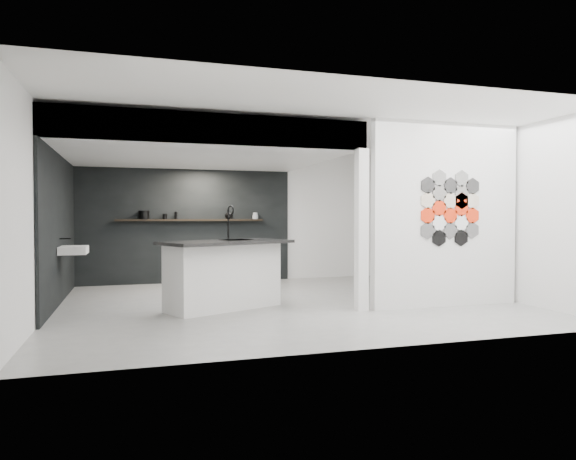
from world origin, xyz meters
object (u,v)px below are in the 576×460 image
at_px(kettle, 229,216).
at_px(glass_vase, 255,216).
at_px(partition_panel, 446,215).
at_px(glass_bowl, 255,217).
at_px(kitchen_island, 224,274).
at_px(stockpot, 144,215).
at_px(wall_basin, 74,250).
at_px(utensil_cup, 165,216).
at_px(bottle_dark, 176,215).

distance_m(kettle, glass_vase, 0.57).
bearing_deg(partition_panel, glass_bowl, 118.23).
relative_size(kitchen_island, stockpot, 10.06).
distance_m(wall_basin, utensil_cup, 2.61).
distance_m(kitchen_island, glass_vase, 3.46).
xyz_separation_m(stockpot, glass_bowl, (2.29, 0.00, -0.04)).
height_order(glass_bowl, utensil_cup, utensil_cup).
xyz_separation_m(stockpot, bottle_dark, (0.63, 0.00, -0.01)).
bearing_deg(stockpot, partition_panel, -41.54).
distance_m(kitchen_island, utensil_cup, 3.30).
height_order(stockpot, glass_bowl, stockpot).
xyz_separation_m(bottle_dark, utensil_cup, (-0.22, 0.00, -0.02)).
distance_m(glass_vase, utensil_cup, 1.88).
bearing_deg(stockpot, utensil_cup, 0.00).
relative_size(stockpot, bottle_dark, 1.38).
bearing_deg(kitchen_island, glass_bowl, 44.37).
bearing_deg(utensil_cup, stockpot, 180.00).
xyz_separation_m(kettle, bottle_dark, (-1.09, 0.00, 0.01)).
bearing_deg(stockpot, glass_bowl, 0.00).
bearing_deg(kettle, kitchen_island, -125.57).
height_order(glass_vase, utensil_cup, glass_vase).
distance_m(stockpot, bottle_dark, 0.63).
relative_size(wall_basin, kettle, 3.61).
xyz_separation_m(glass_bowl, bottle_dark, (-1.66, 0.00, 0.03)).
bearing_deg(glass_bowl, utensil_cup, 180.00).
bearing_deg(bottle_dark, utensil_cup, 180.00).
bearing_deg(wall_basin, glass_bowl, 31.35).
bearing_deg(kettle, glass_bowl, -23.87).
relative_size(partition_panel, glass_bowl, 22.81).
height_order(wall_basin, bottle_dark, bottle_dark).
xyz_separation_m(partition_panel, glass_vase, (-2.08, 3.87, -0.01)).
bearing_deg(glass_vase, stockpot, 180.00).
bearing_deg(wall_basin, stockpot, 61.89).
bearing_deg(kettle, bottle_dark, 156.13).
relative_size(kitchen_island, glass_bowl, 17.11).
relative_size(stockpot, utensil_cup, 1.95).
relative_size(kitchen_island, utensil_cup, 19.58).
bearing_deg(bottle_dark, glass_vase, 0.00).
bearing_deg(bottle_dark, kitchen_island, -81.88).
bearing_deg(partition_panel, kettle, 124.38).
bearing_deg(kettle, utensil_cup, 156.13).
bearing_deg(partition_panel, stockpot, 138.46).
distance_m(stockpot, utensil_cup, 0.41).
xyz_separation_m(kitchen_island, utensil_cup, (-0.67, 3.12, 0.85)).
height_order(kettle, glass_vase, kettle).
bearing_deg(stockpot, kettle, 0.00).
distance_m(stockpot, glass_vase, 2.29).
distance_m(partition_panel, stockpot, 5.83).
xyz_separation_m(stockpot, kettle, (1.72, 0.00, -0.01)).
xyz_separation_m(kitchen_island, glass_vase, (1.22, 3.12, 0.87)).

